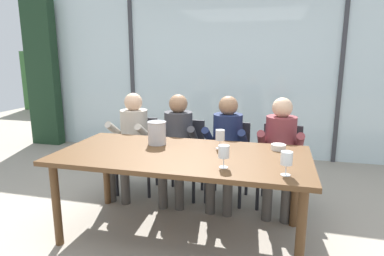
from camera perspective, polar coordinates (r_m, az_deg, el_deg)
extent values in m
plane|color=#9E9384|center=(4.06, 2.37, -10.95)|extent=(14.00, 14.00, 0.00)
cube|color=silver|center=(5.38, 6.34, 9.04)|extent=(7.38, 0.03, 2.60)
cube|color=#38383D|center=(5.84, -10.25, 9.17)|extent=(0.06, 0.06, 2.60)
cube|color=#38383D|center=(5.37, 24.30, 8.03)|extent=(0.06, 0.06, 2.60)
cube|color=#386633|center=(9.61, 10.04, 7.80)|extent=(13.38, 2.40, 1.74)
cube|color=#1E3823|center=(6.59, -24.39, 8.63)|extent=(0.56, 0.20, 2.60)
cube|color=brown|center=(2.89, -1.77, -4.74)|extent=(2.18, 1.05, 0.04)
cylinder|color=brown|center=(3.10, -22.39, -12.15)|extent=(0.07, 0.07, 0.74)
cylinder|color=brown|center=(2.55, 18.25, -17.34)|extent=(0.07, 0.07, 0.74)
cylinder|color=brown|center=(3.75, -14.62, -7.29)|extent=(0.07, 0.07, 0.74)
cylinder|color=brown|center=(3.31, 17.42, -10.15)|extent=(0.07, 0.07, 0.74)
cube|color=#232328|center=(4.01, -9.50, -4.83)|extent=(0.49, 0.49, 0.03)
cube|color=#232328|center=(4.13, -8.80, -1.07)|extent=(0.42, 0.09, 0.42)
cylinder|color=#232328|center=(3.97, -12.85, -8.54)|extent=(0.04, 0.04, 0.42)
cylinder|color=#232328|center=(3.86, -7.48, -8.96)|extent=(0.04, 0.04, 0.42)
cylinder|color=#232328|center=(4.31, -11.08, -6.79)|extent=(0.04, 0.04, 0.42)
cylinder|color=#232328|center=(4.20, -6.13, -7.11)|extent=(0.04, 0.04, 0.42)
cube|color=#232328|center=(3.84, -1.68, -5.44)|extent=(0.45, 0.45, 0.03)
cube|color=#232328|center=(3.96, -0.81, -1.52)|extent=(0.42, 0.05, 0.42)
cylinder|color=#232328|center=(3.80, -5.31, -9.21)|extent=(0.04, 0.04, 0.42)
cylinder|color=#232328|center=(3.69, 0.27, -9.86)|extent=(0.04, 0.04, 0.42)
cylinder|color=#232328|center=(4.14, -3.37, -7.37)|extent=(0.04, 0.04, 0.42)
cylinder|color=#232328|center=(4.03, 1.78, -7.89)|extent=(0.04, 0.04, 0.42)
cube|color=#232328|center=(3.74, 6.09, -5.99)|extent=(0.48, 0.48, 0.03)
cube|color=#232328|center=(3.86, 6.88, -1.97)|extent=(0.42, 0.07, 0.42)
cylinder|color=#232328|center=(3.69, 2.38, -9.86)|extent=(0.04, 0.04, 0.42)
cylinder|color=#232328|center=(3.60, 8.25, -10.55)|extent=(0.04, 0.04, 0.42)
cylinder|color=#232328|center=(4.03, 4.03, -7.92)|extent=(0.04, 0.04, 0.42)
cylinder|color=#232328|center=(3.95, 9.39, -8.49)|extent=(0.04, 0.04, 0.42)
cube|color=#232328|center=(3.68, 14.85, -6.67)|extent=(0.48, 0.48, 0.03)
cube|color=#232328|center=(3.80, 15.37, -2.55)|extent=(0.42, 0.08, 0.42)
cylinder|color=#232328|center=(3.60, 11.26, -10.69)|extent=(0.04, 0.04, 0.42)
cylinder|color=#232328|center=(3.57, 17.40, -11.27)|extent=(0.04, 0.04, 0.42)
cylinder|color=#232328|center=(3.95, 12.21, -8.62)|extent=(0.04, 0.04, 0.42)
cylinder|color=#232328|center=(3.92, 17.77, -9.11)|extent=(0.04, 0.04, 0.42)
cylinder|color=#B7AD9E|center=(3.98, -9.92, -0.62)|extent=(0.35, 0.35, 0.52)
sphere|color=#DBAD89|center=(3.91, -10.11, 4.45)|extent=(0.21, 0.21, 0.21)
cube|color=#47423D|center=(3.92, -12.37, -4.84)|extent=(0.17, 0.41, 0.13)
cube|color=#47423D|center=(3.83, -10.07, -5.15)|extent=(0.17, 0.41, 0.13)
cylinder|color=#47423D|center=(3.84, -13.79, -9.10)|extent=(0.10, 0.10, 0.45)
cylinder|color=#47423D|center=(3.75, -11.47, -9.53)|extent=(0.10, 0.10, 0.45)
cylinder|color=#B7AD9E|center=(3.97, -13.17, -0.40)|extent=(0.11, 0.33, 0.26)
cylinder|color=#B7AD9E|center=(3.78, -8.32, -0.84)|extent=(0.11, 0.33, 0.26)
cylinder|color=#38383D|center=(3.78, -2.35, -1.10)|extent=(0.35, 0.35, 0.52)
sphere|color=#936B4C|center=(3.72, -2.39, 4.22)|extent=(0.21, 0.21, 0.21)
cube|color=#47423D|center=(3.69, -4.34, -5.69)|extent=(0.16, 0.41, 0.13)
cube|color=#47423D|center=(3.65, -1.59, -5.85)|extent=(0.16, 0.41, 0.13)
cylinder|color=#47423D|center=(3.59, -5.07, -10.35)|extent=(0.10, 0.10, 0.45)
cylinder|color=#47423D|center=(3.55, -2.21, -10.57)|extent=(0.10, 0.10, 0.45)
cylinder|color=#38383D|center=(3.71, -5.61, -1.01)|extent=(0.11, 0.33, 0.26)
cylinder|color=#38383D|center=(3.63, 0.19, -1.26)|extent=(0.11, 0.33, 0.26)
cylinder|color=#192347|center=(3.66, 6.17, -1.62)|extent=(0.33, 0.33, 0.52)
sphere|color=#936B4C|center=(3.59, 6.30, 3.88)|extent=(0.21, 0.21, 0.21)
cube|color=#47423D|center=(3.57, 4.02, -6.32)|extent=(0.15, 0.41, 0.13)
cube|color=#47423D|center=(3.53, 6.88, -6.57)|extent=(0.15, 0.41, 0.13)
cylinder|color=#47423D|center=(3.47, 3.18, -11.14)|extent=(0.10, 0.10, 0.45)
cylinder|color=#47423D|center=(3.44, 6.15, -11.45)|extent=(0.10, 0.10, 0.45)
cylinder|color=#192347|center=(3.58, 2.82, -1.45)|extent=(0.09, 0.33, 0.26)
cylinder|color=#192347|center=(3.51, 8.84, -1.87)|extent=(0.09, 0.33, 0.26)
cylinder|color=brown|center=(3.63, 15.03, -2.12)|extent=(0.33, 0.33, 0.52)
sphere|color=#DBAD89|center=(3.56, 15.35, 3.42)|extent=(0.21, 0.21, 0.21)
cube|color=#47423D|center=(3.51, 13.24, -6.94)|extent=(0.14, 0.40, 0.13)
cube|color=#47423D|center=(3.51, 16.20, -7.11)|extent=(0.14, 0.40, 0.13)
cylinder|color=#47423D|center=(3.41, 12.86, -11.87)|extent=(0.10, 0.10, 0.45)
cylinder|color=#47423D|center=(3.41, 15.94, -12.06)|extent=(0.10, 0.10, 0.45)
cylinder|color=brown|center=(3.51, 11.91, -1.99)|extent=(0.09, 0.33, 0.26)
cylinder|color=brown|center=(3.51, 18.12, -2.36)|extent=(0.09, 0.33, 0.26)
cylinder|color=#B7B7BC|center=(3.16, -6.07, -0.89)|extent=(0.17, 0.17, 0.22)
torus|color=silver|center=(3.14, -6.12, 1.04)|extent=(0.18, 0.18, 0.01)
cylinder|color=silver|center=(3.07, 14.71, -3.20)|extent=(0.13, 0.13, 0.05)
cylinder|color=silver|center=(3.03, 4.84, -3.50)|extent=(0.07, 0.07, 0.00)
cylinder|color=silver|center=(3.02, 4.85, -2.78)|extent=(0.01, 0.01, 0.07)
cylinder|color=silver|center=(3.00, 4.88, -1.21)|extent=(0.08, 0.08, 0.09)
cylinder|color=#E0D184|center=(3.01, 4.87, -1.70)|extent=(0.07, 0.07, 0.04)
cylinder|color=silver|center=(2.53, 5.46, -6.76)|extent=(0.07, 0.07, 0.00)
cylinder|color=silver|center=(2.52, 5.48, -5.91)|extent=(0.01, 0.01, 0.07)
cylinder|color=silver|center=(2.49, 5.52, -4.06)|extent=(0.08, 0.08, 0.09)
cylinder|color=#560C1E|center=(2.50, 5.50, -4.64)|extent=(0.07, 0.07, 0.04)
cylinder|color=silver|center=(2.46, 15.86, -7.79)|extent=(0.07, 0.07, 0.00)
cylinder|color=silver|center=(2.44, 15.91, -6.92)|extent=(0.01, 0.01, 0.07)
cylinder|color=silver|center=(2.42, 16.03, -5.02)|extent=(0.08, 0.08, 0.09)
cylinder|color=#560C1E|center=(2.43, 15.99, -5.62)|extent=(0.07, 0.07, 0.04)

